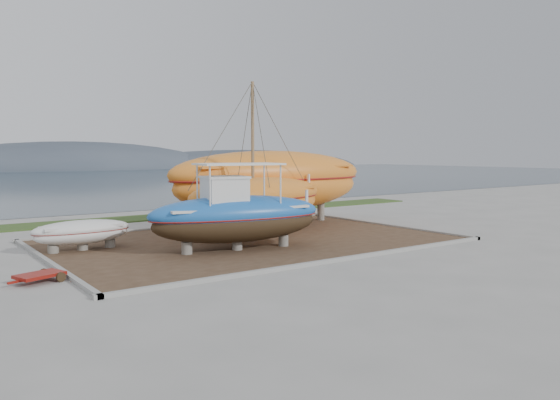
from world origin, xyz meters
TOP-DOWN VIEW (x-y plane):
  - ground at (0.00, 0.00)m, footprint 140.00×140.00m
  - dirt_patch at (0.00, 4.00)m, footprint 18.00×12.00m
  - curb_frame at (0.00, 4.00)m, footprint 18.60×12.60m
  - grass_strip at (0.00, 15.50)m, footprint 44.00×3.00m
  - sea at (0.00, 70.00)m, footprint 260.00×100.00m
  - blue_caique at (-1.89, 2.12)m, footprint 7.97×3.65m
  - white_dinghy at (-7.26, 5.98)m, footprint 4.19×1.66m
  - orange_sailboat at (1.33, 5.24)m, footprint 9.20×4.32m
  - orange_bare_hull at (4.04, 8.08)m, footprint 12.78×4.37m
  - red_trailer at (-10.04, 1.06)m, footprint 2.37×1.69m

SIDE VIEW (x-z plane):
  - ground at x=0.00m, z-range 0.00..0.00m
  - sea at x=0.00m, z-range -0.02..0.02m
  - dirt_patch at x=0.00m, z-range 0.00..0.06m
  - grass_strip at x=0.00m, z-range 0.00..0.08m
  - curb_frame at x=0.00m, z-range 0.00..0.15m
  - red_trailer at x=-10.04m, z-range 0.00..0.30m
  - white_dinghy at x=-7.26m, z-range 0.06..1.31m
  - blue_caique at x=-1.89m, z-range 0.06..3.76m
  - orange_bare_hull at x=4.04m, z-range 0.06..4.20m
  - orange_sailboat at x=1.33m, z-range 0.06..7.69m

